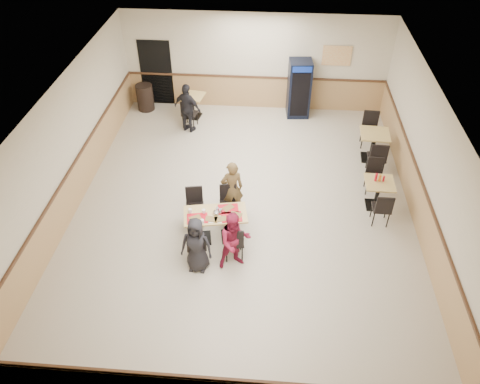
# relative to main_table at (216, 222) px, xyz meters

# --- Properties ---
(ground) EXTENTS (10.00, 10.00, 0.00)m
(ground) POSITION_rel_main_table_xyz_m (0.52, 1.07, -0.48)
(ground) COLOR beige
(ground) RESTS_ON ground
(room_shell) EXTENTS (10.00, 10.00, 10.00)m
(room_shell) POSITION_rel_main_table_xyz_m (2.30, 3.62, 0.10)
(room_shell) COLOR silver
(room_shell) RESTS_ON ground
(main_table) EXTENTS (1.45, 0.91, 0.72)m
(main_table) POSITION_rel_main_table_xyz_m (0.00, 0.00, 0.00)
(main_table) COLOR black
(main_table) RESTS_ON ground
(main_chairs) EXTENTS (1.46, 1.77, 0.92)m
(main_chairs) POSITION_rel_main_table_xyz_m (-0.05, -0.01, -0.02)
(main_chairs) COLOR black
(main_chairs) RESTS_ON ground
(diner_woman_left) EXTENTS (0.67, 0.46, 1.31)m
(diner_woman_left) POSITION_rel_main_table_xyz_m (-0.28, -0.88, 0.17)
(diner_woman_left) COLOR black
(diner_woman_left) RESTS_ON ground
(diner_woman_right) EXTENTS (0.81, 0.72, 1.38)m
(diner_woman_right) POSITION_rel_main_table_xyz_m (0.48, -0.74, 0.21)
(diner_woman_right) COLOR maroon
(diner_woman_right) RESTS_ON ground
(diner_man_opposite) EXTENTS (0.61, 0.48, 1.45)m
(diner_man_opposite) POSITION_rel_main_table_xyz_m (0.28, 0.88, 0.24)
(diner_man_opposite) COLOR brown
(diner_man_opposite) RESTS_ON ground
(lone_diner) EXTENTS (0.94, 0.69, 1.49)m
(lone_diner) POSITION_rel_main_table_xyz_m (-1.34, 4.45, 0.26)
(lone_diner) COLOR black
(lone_diner) RESTS_ON ground
(tabletop_clutter) EXTENTS (1.20, 0.74, 0.12)m
(tabletop_clutter) POSITION_rel_main_table_xyz_m (0.02, -0.05, 0.26)
(tabletop_clutter) COLOR red
(tabletop_clutter) RESTS_ON main_table
(side_table_near) EXTENTS (0.68, 0.68, 0.72)m
(side_table_near) POSITION_rel_main_table_xyz_m (3.68, 1.40, -0.00)
(side_table_near) COLOR black
(side_table_near) RESTS_ON ground
(side_table_near_chair_south) EXTENTS (0.43, 0.43, 0.91)m
(side_table_near_chair_south) POSITION_rel_main_table_xyz_m (3.68, 0.82, -0.02)
(side_table_near_chair_south) COLOR black
(side_table_near_chair_south) RESTS_ON ground
(side_table_near_chair_north) EXTENTS (0.43, 0.43, 0.91)m
(side_table_near_chair_north) POSITION_rel_main_table_xyz_m (3.68, 1.97, -0.02)
(side_table_near_chair_north) COLOR black
(side_table_near_chair_north) RESTS_ON ground
(side_table_far) EXTENTS (0.80, 0.80, 0.81)m
(side_table_far) POSITION_rel_main_table_xyz_m (3.84, 3.40, 0.06)
(side_table_far) COLOR black
(side_table_far) RESTS_ON ground
(side_table_far_chair_south) EXTENTS (0.50, 0.50, 1.03)m
(side_table_far_chair_south) POSITION_rel_main_table_xyz_m (3.84, 2.75, 0.03)
(side_table_far_chair_south) COLOR black
(side_table_far_chair_south) RESTS_ON ground
(side_table_far_chair_north) EXTENTS (0.50, 0.50, 1.03)m
(side_table_far_chair_north) POSITION_rel_main_table_xyz_m (3.84, 4.05, 0.03)
(side_table_far_chair_north) COLOR black
(side_table_far_chair_north) RESTS_ON ground
(condiment_caddy) EXTENTS (0.23, 0.06, 0.20)m
(condiment_caddy) POSITION_rel_main_table_xyz_m (3.65, 1.45, 0.33)
(condiment_caddy) COLOR red
(condiment_caddy) RESTS_ON side_table_near
(back_table) EXTENTS (0.79, 0.79, 0.73)m
(back_table) POSITION_rel_main_table_xyz_m (-1.34, 5.27, 0.00)
(back_table) COLOR black
(back_table) RESTS_ON ground
(back_table_chair_lone) EXTENTS (0.50, 0.50, 0.92)m
(back_table_chair_lone) POSITION_rel_main_table_xyz_m (-1.34, 4.69, -0.02)
(back_table_chair_lone) COLOR black
(back_table_chair_lone) RESTS_ON ground
(pepsi_cooler) EXTENTS (0.72, 0.73, 1.76)m
(pepsi_cooler) POSITION_rel_main_table_xyz_m (1.88, 5.67, 0.40)
(pepsi_cooler) COLOR black
(pepsi_cooler) RESTS_ON ground
(trash_bin) EXTENTS (0.52, 0.52, 0.83)m
(trash_bin) POSITION_rel_main_table_xyz_m (-2.91, 5.62, -0.07)
(trash_bin) COLOR black
(trash_bin) RESTS_ON ground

